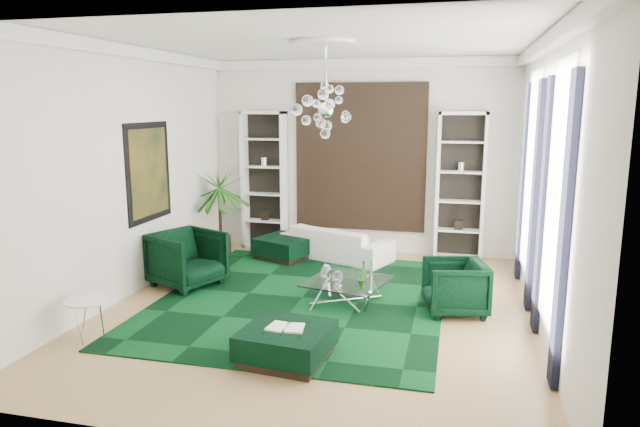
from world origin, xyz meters
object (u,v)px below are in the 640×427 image
(armchair_left, at_px, (187,259))
(ottoman_side, at_px, (285,248))
(armchair_right, at_px, (455,287))
(palm, at_px, (220,200))
(ottoman_front, at_px, (286,344))
(sofa, at_px, (336,243))
(side_table, at_px, (88,320))
(coffee_table, at_px, (347,292))

(armchair_left, xyz_separation_m, ottoman_side, (1.05, 1.99, -0.25))
(armchair_right, relative_size, palm, 0.39)
(armchair_right, relative_size, ottoman_front, 0.87)
(ottoman_side, bearing_deg, sofa, 13.86)
(armchair_right, xyz_separation_m, side_table, (-4.47, -2.07, -0.12))
(armchair_left, distance_m, coffee_table, 2.73)
(side_table, distance_m, palm, 4.47)
(armchair_right, bearing_deg, ottoman_front, -56.05)
(armchair_left, height_order, side_table, armchair_left)
(armchair_right, bearing_deg, ottoman_side, -137.96)
(coffee_table, xyz_separation_m, ottoman_front, (-0.33, -1.99, 0.01))
(side_table, bearing_deg, palm, 91.30)
(ottoman_front, bearing_deg, coffee_table, 80.71)
(armchair_left, bearing_deg, armchair_right, -69.44)
(ottoman_side, height_order, ottoman_front, ottoman_side)
(armchair_left, xyz_separation_m, ottoman_front, (2.37, -2.26, -0.26))
(ottoman_side, relative_size, side_table, 1.74)
(sofa, bearing_deg, armchair_left, 70.32)
(armchair_right, relative_size, ottoman_side, 0.89)
(coffee_table, relative_size, palm, 0.51)
(armchair_left, distance_m, ottoman_front, 3.29)
(armchair_right, bearing_deg, armchair_left, -106.33)
(ottoman_side, bearing_deg, armchair_left, -117.86)
(sofa, xyz_separation_m, armchair_right, (2.24, -2.47, 0.07))
(sofa, xyz_separation_m, ottoman_front, (0.36, -4.49, -0.12))
(ottoman_side, xyz_separation_m, side_table, (-1.27, -4.30, 0.05))
(ottoman_side, distance_m, ottoman_front, 4.45)
(armchair_left, bearing_deg, side_table, -161.55)
(armchair_right, height_order, ottoman_side, armchair_right)
(sofa, bearing_deg, palm, 25.84)
(side_table, bearing_deg, ottoman_front, 1.09)
(palm, bearing_deg, armchair_right, -27.02)
(side_table, bearing_deg, sofa, 63.83)
(side_table, relative_size, palm, 0.25)
(sofa, height_order, coffee_table, sofa)
(ottoman_side, xyz_separation_m, palm, (-1.37, 0.10, 0.86))
(ottoman_front, relative_size, palm, 0.45)
(armchair_right, xyz_separation_m, ottoman_front, (-1.88, -2.02, -0.19))
(armchair_right, height_order, palm, palm)
(coffee_table, distance_m, ottoman_side, 2.80)
(coffee_table, bearing_deg, armchair_right, 0.99)
(sofa, height_order, armchair_right, armchair_right)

